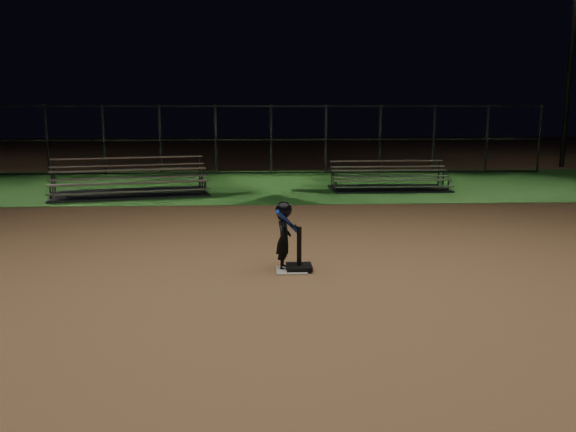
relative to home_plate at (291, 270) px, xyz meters
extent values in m
plane|color=#986D45|center=(0.00, 0.00, -0.01)|extent=(80.00, 80.00, 0.00)
cube|color=#245F1F|center=(0.00, 10.00, -0.01)|extent=(60.00, 8.00, 0.01)
cube|color=beige|center=(0.00, 0.00, 0.00)|extent=(0.45, 0.45, 0.02)
cube|color=black|center=(0.12, 0.04, 0.04)|extent=(0.38, 0.38, 0.06)
cylinder|color=black|center=(0.12, 0.04, 0.36)|extent=(0.07, 0.07, 0.58)
imported|color=black|center=(-0.11, 0.12, 0.45)|extent=(0.25, 0.36, 0.93)
sphere|color=black|center=(-0.11, 0.12, 0.90)|extent=(0.25, 0.25, 0.25)
cylinder|color=#163AC0|center=(-0.06, -0.03, 0.75)|extent=(0.37, 0.51, 0.43)
cylinder|color=black|center=(0.10, 0.09, 0.62)|extent=(0.13, 0.17, 0.14)
cube|color=#AEAEB3|center=(-3.91, 7.33, 0.41)|extent=(4.13, 1.19, 0.04)
cube|color=#AEAEB3|center=(-3.84, 7.05, 0.22)|extent=(4.13, 1.19, 0.03)
cube|color=#AEAEB3|center=(-4.04, 7.89, 0.70)|extent=(4.13, 1.19, 0.04)
cube|color=#AEAEB3|center=(-3.97, 7.61, 0.51)|extent=(4.13, 1.19, 0.03)
cube|color=#AEAEB3|center=(-4.16, 8.45, 0.99)|extent=(4.13, 1.19, 0.04)
cube|color=#AEAEB3|center=(-4.10, 8.17, 0.80)|extent=(4.13, 1.19, 0.03)
cube|color=#38383D|center=(-4.04, 7.89, 0.02)|extent=(4.53, 2.93, 0.06)
cube|color=silver|center=(3.39, 8.17, 0.33)|extent=(3.42, 0.23, 0.03)
cube|color=silver|center=(3.39, 7.93, 0.18)|extent=(3.42, 0.23, 0.03)
cube|color=silver|center=(3.39, 8.64, 0.57)|extent=(3.42, 0.23, 0.03)
cube|color=silver|center=(3.39, 8.40, 0.42)|extent=(3.42, 0.23, 0.03)
cube|color=silver|center=(3.38, 9.11, 0.81)|extent=(3.42, 0.23, 0.03)
cube|color=silver|center=(3.39, 8.87, 0.65)|extent=(3.42, 0.23, 0.03)
cube|color=#38383D|center=(3.39, 8.64, 0.01)|extent=(3.43, 1.69, 0.05)
cube|color=#38383D|center=(0.00, 13.00, 0.04)|extent=(20.00, 0.05, 0.05)
cube|color=#38383D|center=(0.00, 13.00, 1.24)|extent=(20.00, 0.05, 0.05)
cube|color=#38383D|center=(0.00, 13.00, 2.44)|extent=(20.00, 0.05, 0.05)
cylinder|color=#38383D|center=(-5.00, 13.00, 1.24)|extent=(0.08, 0.08, 2.50)
cylinder|color=#38383D|center=(0.00, 13.00, 1.24)|extent=(0.08, 0.08, 2.50)
cylinder|color=#38383D|center=(5.00, 13.00, 1.24)|extent=(0.08, 0.08, 2.50)
cylinder|color=#38383D|center=(10.00, 13.00, 1.24)|extent=(0.08, 0.08, 2.50)
cylinder|color=#2D2D30|center=(12.00, 15.00, 3.99)|extent=(0.20, 0.20, 8.00)
camera|label=1|loc=(-0.48, -8.37, 2.38)|focal=36.42mm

